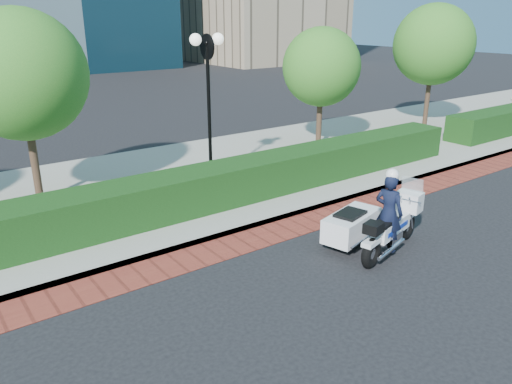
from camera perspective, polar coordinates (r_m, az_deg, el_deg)
ground at (r=10.43m, az=5.28°, el=-8.01°), size 120.00×120.00×0.00m
brick_strip at (r=11.47m, az=0.32°, el=-5.21°), size 60.00×1.00×0.01m
sidewalk at (r=15.05m, az=-9.96°, el=0.92°), size 60.00×8.00×0.15m
hedge_main at (r=12.86m, az=-5.27°, el=0.59°), size 18.00×1.20×1.00m
lamppost at (r=14.17m, az=-5.47°, el=11.97°), size 1.02×0.70×4.21m
tree_b at (r=13.70m, az=-25.26°, el=11.98°), size 3.20×3.20×4.89m
tree_c at (r=18.52m, az=7.48°, el=13.96°), size 2.80×2.80×4.30m
tree_d at (r=23.43m, az=19.62°, el=15.57°), size 3.40×3.40×5.16m
police_motorcycle at (r=10.94m, az=13.37°, el=-3.31°), size 2.38×1.72×1.93m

